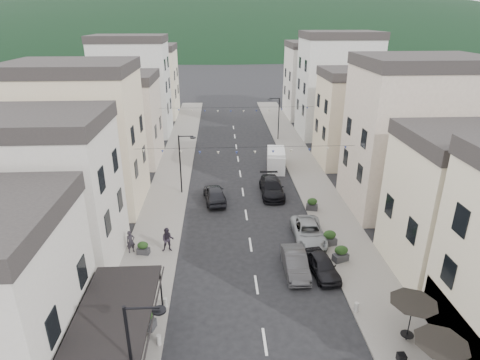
# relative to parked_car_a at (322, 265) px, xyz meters

# --- Properties ---
(sidewalk_left) EXTENTS (4.00, 76.00, 0.12)m
(sidewalk_left) POSITION_rel_parked_car_a_xyz_m (-12.10, 20.01, -0.61)
(sidewalk_left) COLOR slate
(sidewalk_left) RESTS_ON ground
(sidewalk_right) EXTENTS (4.00, 76.00, 0.12)m
(sidewalk_right) POSITION_rel_parked_car_a_xyz_m (2.90, 20.01, -0.61)
(sidewalk_right) COLOR slate
(sidewalk_right) RESTS_ON ground
(hill_backdrop) EXTENTS (640.00, 360.00, 70.00)m
(hill_backdrop) POSITION_rel_parked_car_a_xyz_m (-4.60, 288.01, -0.67)
(hill_backdrop) COLOR black
(hill_backdrop) RESTS_ON ground
(boutique_awning) EXTENTS (3.77, 7.50, 3.28)m
(boutique_awning) POSITION_rel_parked_car_a_xyz_m (-11.85, -6.99, 2.44)
(boutique_awning) COLOR black
(boutique_awning) RESTS_ON ground
(buildings_row_left) EXTENTS (10.20, 54.16, 14.00)m
(buildings_row_left) POSITION_rel_parked_car_a_xyz_m (-19.10, 25.77, 5.45)
(buildings_row_left) COLOR beige
(buildings_row_left) RESTS_ON ground
(buildings_row_right) EXTENTS (10.20, 54.16, 14.50)m
(buildings_row_right) POSITION_rel_parked_car_a_xyz_m (9.90, 24.61, 5.65)
(buildings_row_right) COLOR beige
(buildings_row_right) RESTS_ON ground
(cafe_terrace) EXTENTS (2.50, 8.10, 2.53)m
(cafe_terrace) POSITION_rel_parked_car_a_xyz_m (3.10, -9.19, 1.68)
(cafe_terrace) COLOR black
(cafe_terrace) RESTS_ON ground
(streetlamp_left_near) EXTENTS (1.70, 0.56, 6.00)m
(streetlamp_left_near) POSITION_rel_parked_car_a_xyz_m (-10.42, -9.99, 3.03)
(streetlamp_left_near) COLOR black
(streetlamp_left_near) RESTS_ON ground
(streetlamp_left_far) EXTENTS (1.70, 0.56, 6.00)m
(streetlamp_left_far) POSITION_rel_parked_car_a_xyz_m (-10.42, 14.01, 3.03)
(streetlamp_left_far) COLOR black
(streetlamp_left_far) RESTS_ON ground
(streetlamp_right_far) EXTENTS (1.70, 0.56, 6.00)m
(streetlamp_right_far) POSITION_rel_parked_car_a_xyz_m (1.22, 32.01, 3.03)
(streetlamp_right_far) COLOR black
(streetlamp_right_far) RESTS_ON ground
(bollards) EXTENTS (11.66, 10.26, 0.60)m
(bollards) POSITION_rel_parked_car_a_xyz_m (-4.60, -6.49, -0.25)
(bollards) COLOR gray
(bollards) RESTS_ON ground
(bunting_near) EXTENTS (19.00, 0.28, 0.62)m
(bunting_near) POSITION_rel_parked_car_a_xyz_m (-4.60, 10.01, 4.98)
(bunting_near) COLOR black
(bunting_near) RESTS_ON ground
(bunting_far) EXTENTS (19.00, 0.28, 0.62)m
(bunting_far) POSITION_rel_parked_car_a_xyz_m (-4.60, 26.01, 4.98)
(bunting_far) COLOR black
(bunting_far) RESTS_ON ground
(parked_car_a) EXTENTS (2.12, 4.13, 1.35)m
(parked_car_a) POSITION_rel_parked_car_a_xyz_m (0.00, 0.00, 0.00)
(parked_car_a) COLOR black
(parked_car_a) RESTS_ON ground
(parked_car_b) EXTENTS (1.51, 4.29, 1.41)m
(parked_car_b) POSITION_rel_parked_car_a_xyz_m (-1.80, 0.30, 0.03)
(parked_car_b) COLOR #363538
(parked_car_b) RESTS_ON ground
(parked_car_c) EXTENTS (2.52, 5.18, 1.42)m
(parked_car_c) POSITION_rel_parked_car_a_xyz_m (0.00, 4.44, 0.04)
(parked_car_c) COLOR gray
(parked_car_c) RESTS_ON ground
(parked_car_d) EXTENTS (2.17, 5.34, 1.55)m
(parked_car_d) POSITION_rel_parked_car_a_xyz_m (-1.80, 13.24, 0.10)
(parked_car_d) COLOR black
(parked_car_d) RESTS_ON ground
(parked_car_e) EXTENTS (2.46, 4.80, 1.56)m
(parked_car_e) POSITION_rel_parked_car_a_xyz_m (-7.40, 11.93, 0.11)
(parked_car_e) COLOR black
(parked_car_e) RESTS_ON ground
(delivery_van) EXTENTS (2.50, 5.14, 2.37)m
(delivery_van) POSITION_rel_parked_car_a_xyz_m (-0.41, 20.45, 0.49)
(delivery_van) COLOR silver
(delivery_van) RESTS_ON ground
(pedestrian_a) EXTENTS (0.76, 0.67, 1.74)m
(pedestrian_a) POSITION_rel_parked_car_a_xyz_m (-13.56, 3.27, 0.32)
(pedestrian_a) COLOR black
(pedestrian_a) RESTS_ON sidewalk_left
(pedestrian_b) EXTENTS (0.96, 0.77, 1.90)m
(pedestrian_b) POSITION_rel_parked_car_a_xyz_m (-10.83, 3.28, 0.40)
(pedestrian_b) COLOR black
(pedestrian_b) RESTS_ON sidewalk_left
(planter_la) EXTENTS (1.25, 0.93, 1.25)m
(planter_la) POSITION_rel_parked_car_a_xyz_m (-11.22, -4.70, 0.05)
(planter_la) COLOR #2D2E30
(planter_la) RESTS_ON sidewalk_left
(planter_lb) EXTENTS (0.99, 0.67, 1.02)m
(planter_lb) POSITION_rel_parked_car_a_xyz_m (-12.64, 2.98, -0.06)
(planter_lb) COLOR #2A2A2D
(planter_lb) RESTS_ON sidewalk_left
(planter_ra) EXTENTS (1.24, 0.96, 1.23)m
(planter_ra) POSITION_rel_parked_car_a_xyz_m (1.67, 1.30, 0.04)
(planter_ra) COLOR #2E2E31
(planter_ra) RESTS_ON sidewalk_right
(planter_rb) EXTENTS (1.22, 0.85, 1.24)m
(planter_rb) POSITION_rel_parked_car_a_xyz_m (1.40, 3.48, 0.05)
(planter_rb) COLOR #323234
(planter_rb) RESTS_ON sidewalk_right
(planter_rc) EXTENTS (1.14, 0.80, 1.15)m
(planter_rc) POSITION_rel_parked_car_a_xyz_m (1.40, 9.48, 0.01)
(planter_rc) COLOR #2A2A2C
(planter_rc) RESTS_ON sidewalk_right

